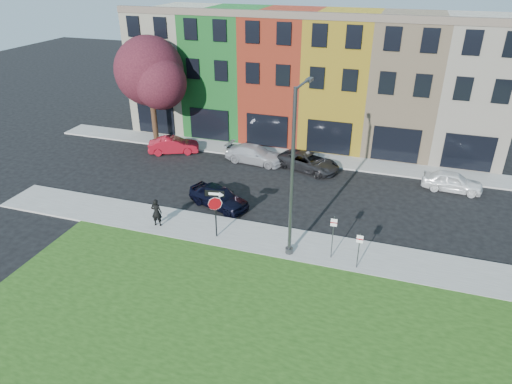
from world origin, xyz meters
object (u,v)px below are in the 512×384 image
(sedan_near, at_px, (219,197))
(street_lamp, at_px, (293,175))
(stop_sign, at_px, (215,204))
(man, at_px, (157,212))

(sedan_near, height_order, street_lamp, street_lamp)
(stop_sign, bearing_deg, street_lamp, -10.89)
(stop_sign, height_order, street_lamp, street_lamp)
(stop_sign, distance_m, street_lamp, 4.86)
(stop_sign, relative_size, man, 1.68)
(stop_sign, height_order, sedan_near, stop_sign)
(man, distance_m, sedan_near, 4.16)
(man, bearing_deg, sedan_near, -135.56)
(stop_sign, relative_size, sedan_near, 0.65)
(man, bearing_deg, stop_sign, 169.49)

